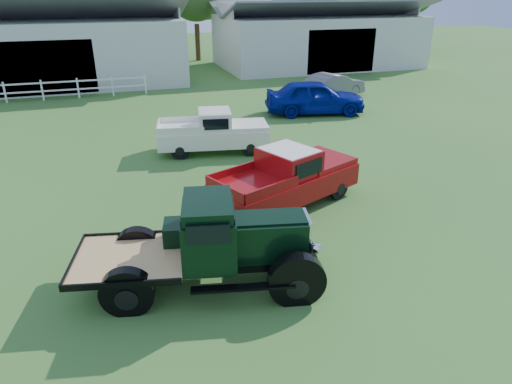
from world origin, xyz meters
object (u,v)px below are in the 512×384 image
object	(u,v)px
vintage_flatbed	(205,244)
misc_car_blue	(315,97)
red_pickup	(286,177)
white_pickup	(213,132)
misc_car_grey	(332,86)

from	to	relation	value
vintage_flatbed	misc_car_blue	world-z (taller)	vintage_flatbed
red_pickup	misc_car_blue	size ratio (longest dim) A/B	0.96
red_pickup	misc_car_blue	bearing A→B (deg)	37.64
white_pickup	misc_car_blue	size ratio (longest dim) A/B	0.88
vintage_flatbed	white_pickup	bearing A→B (deg)	87.94
white_pickup	misc_car_grey	distance (m)	11.77
white_pickup	misc_car_grey	bearing A→B (deg)	49.52
vintage_flatbed	misc_car_blue	distance (m)	15.92
red_pickup	white_pickup	size ratio (longest dim) A/B	1.09
misc_car_blue	red_pickup	bearing A→B (deg)	163.14
white_pickup	misc_car_grey	xyz separation A→B (m)	(9.11, 7.45, -0.10)
misc_car_blue	vintage_flatbed	bearing A→B (deg)	158.85
vintage_flatbed	misc_car_blue	bearing A→B (deg)	68.64
misc_car_blue	misc_car_grey	distance (m)	4.04
misc_car_blue	misc_car_grey	xyz separation A→B (m)	(2.59, 3.10, -0.15)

